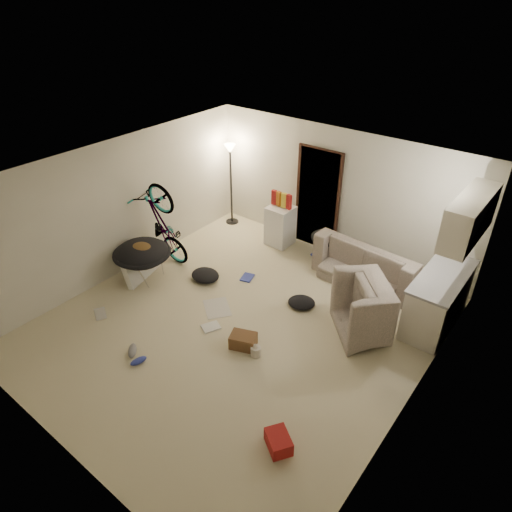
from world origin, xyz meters
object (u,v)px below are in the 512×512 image
Objects in this scene: tv_box at (141,263)px; armchair at (383,313)px; bicycle at (165,242)px; juicer at (256,351)px; saucer_chair at (143,258)px; drink_case_a at (243,341)px; drink_case_b at (279,442)px; kitchen_counter at (437,300)px; mini_fridge at (280,225)px; sofa at (369,267)px; floor_lamp at (231,168)px.

armchair is at bearing 2.84° from tv_box.
juicer is at bearing -108.62° from bicycle.
saucer_chair reaches higher than drink_case_a.
drink_case_b is at bearing -18.93° from saucer_chair.
kitchen_counter is 6.77× the size of juicer.
mini_fridge is 4.86m from drink_case_b.
armchair is at bearing 128.58° from sofa.
armchair is 3.12× the size of drink_case_b.
juicer is (-1.79, -2.36, -0.35)m from kitchen_counter.
tv_box is at bearing 173.67° from juicer.
kitchen_counter is at bearing 23.60° from saucer_chair.
drink_case_a is at bearing -6.50° from saucer_chair.
saucer_chair reaches higher than armchair.
floor_lamp is at bearing 28.04° from armchair.
floor_lamp reaches higher than drink_case_a.
drink_case_b is (1.43, -1.08, -0.01)m from drink_case_a.
drink_case_b is (2.80, -3.96, -0.31)m from mini_fridge.
armchair is at bearing -81.09° from bicycle.
mini_fridge reaches higher than juicer.
juicer is (-1.21, -1.65, -0.26)m from armchair.
tv_box is (-3.34, -2.49, 0.01)m from sofa.
juicer is at bearing -59.47° from mini_fridge.
mini_fridge is 0.92× the size of tv_box.
kitchen_counter reaches higher than juicer.
tv_box is at bearing -156.69° from kitchen_counter.
floor_lamp is 1.66m from mini_fridge.
saucer_chair is 2.63m from drink_case_a.
drink_case_a is (2.59, -0.30, -0.33)m from saucer_chair.
floor_lamp is 4.95m from kitchen_counter.
armchair reaches higher than sofa.
saucer_chair reaches higher than tv_box.
mini_fridge reaches higher than saucer_chair.
bicycle is at bearing -163.37° from kitchen_counter.
saucer_chair is 4.27m from drink_case_b.
saucer_chair is at bearing -114.14° from mini_fridge.
floor_lamp is at bearing 77.26° from tv_box.
bicycle is 1.96× the size of tv_box.
bicycle is (-4.15, -0.70, 0.12)m from armchair.
floor_lamp is 1.68× the size of armchair.
drink_case_b is (-0.05, -2.70, -0.25)m from armchair.
drink_case_a is at bearing -131.52° from kitchen_counter.
bicycle is 3.11m from juicer.
saucer_chair is (0.08, -0.62, -0.03)m from bicycle.
bicycle reaches higher than armchair.
drink_case_b is at bearing -44.05° from floor_lamp.
kitchen_counter is at bearing -83.39° from armchair.
armchair reaches higher than drink_case_b.
drink_case_b is 1.57m from juicer.
tv_box is 2.62× the size of drink_case_b.
sofa reaches higher than drink_case_a.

